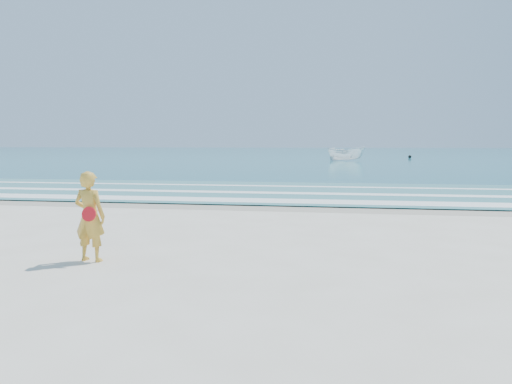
# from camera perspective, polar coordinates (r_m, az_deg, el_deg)

# --- Properties ---
(ground) EXTENTS (400.00, 400.00, 0.00)m
(ground) POSITION_cam_1_polar(r_m,az_deg,el_deg) (8.46, -6.35, -9.40)
(ground) COLOR silver
(ground) RESTS_ON ground
(wet_sand) EXTENTS (400.00, 2.40, 0.00)m
(wet_sand) POSITION_cam_1_polar(r_m,az_deg,el_deg) (17.14, 1.89, -1.67)
(wet_sand) COLOR #B2A893
(wet_sand) RESTS_ON ground
(ocean) EXTENTS (400.00, 190.00, 0.04)m
(ocean) POSITION_cam_1_polar(r_m,az_deg,el_deg) (112.90, 8.40, 4.51)
(ocean) COLOR #19727F
(ocean) RESTS_ON ground
(shallow) EXTENTS (400.00, 10.00, 0.01)m
(shallow) POSITION_cam_1_polar(r_m,az_deg,el_deg) (22.07, 3.62, 0.08)
(shallow) COLOR #59B7AD
(shallow) RESTS_ON ocean
(foam_near) EXTENTS (400.00, 1.40, 0.01)m
(foam_near) POSITION_cam_1_polar(r_m,az_deg,el_deg) (18.42, 2.43, -1.01)
(foam_near) COLOR white
(foam_near) RESTS_ON shallow
(foam_mid) EXTENTS (400.00, 0.90, 0.01)m
(foam_mid) POSITION_cam_1_polar(r_m,az_deg,el_deg) (21.28, 3.40, -0.11)
(foam_mid) COLOR white
(foam_mid) RESTS_ON shallow
(foam_far) EXTENTS (400.00, 0.60, 0.01)m
(foam_far) POSITION_cam_1_polar(r_m,az_deg,el_deg) (24.55, 4.22, 0.66)
(foam_far) COLOR white
(foam_far) RESTS_ON shallow
(boat) EXTENTS (4.63, 2.49, 1.70)m
(boat) POSITION_cam_1_polar(r_m,az_deg,el_deg) (59.90, 10.27, 4.34)
(boat) COLOR white
(boat) RESTS_ON ocean
(buoy) EXTENTS (0.45, 0.45, 0.45)m
(buoy) POSITION_cam_1_polar(r_m,az_deg,el_deg) (71.46, 17.17, 3.88)
(buoy) COLOR black
(buoy) RESTS_ON ocean
(woman) EXTENTS (0.65, 0.47, 1.67)m
(woman) POSITION_cam_1_polar(r_m,az_deg,el_deg) (9.70, -18.47, -2.66)
(woman) COLOR gold
(woman) RESTS_ON ground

